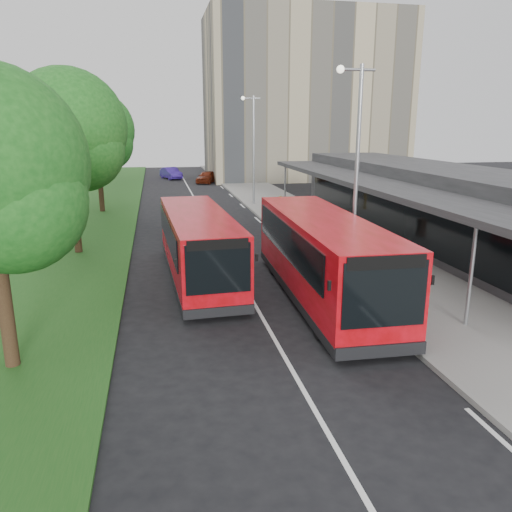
{
  "coord_description": "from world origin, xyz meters",
  "views": [
    {
      "loc": [
        -3.17,
        -15.66,
        6.06
      ],
      "look_at": [
        0.23,
        1.3,
        1.5
      ],
      "focal_mm": 35.0,
      "sensor_mm": 36.0,
      "label": 1
    }
  ],
  "objects_px": {
    "lamp_post_far": "(253,143)",
    "tree_far": "(96,135)",
    "bollard": "(280,204)",
    "bus_second": "(198,245)",
    "bus_main": "(322,258)",
    "car_near": "(207,177)",
    "lamp_post_near": "(355,162)",
    "car_far": "(171,173)",
    "tree_mid": "(68,136)",
    "litter_bin": "(333,231)"
  },
  "relations": [
    {
      "from": "bus_second",
      "to": "car_far",
      "type": "bearing_deg",
      "value": 87.06
    },
    {
      "from": "bus_second",
      "to": "tree_far",
      "type": "bearing_deg",
      "value": 104.69
    },
    {
      "from": "bus_main",
      "to": "car_far",
      "type": "height_order",
      "value": "bus_main"
    },
    {
      "from": "car_near",
      "to": "tree_far",
      "type": "bearing_deg",
      "value": -94.36
    },
    {
      "from": "tree_mid",
      "to": "litter_bin",
      "type": "bearing_deg",
      "value": -0.8
    },
    {
      "from": "lamp_post_near",
      "to": "tree_mid",
      "type": "bearing_deg",
      "value": 147.64
    },
    {
      "from": "lamp_post_near",
      "to": "litter_bin",
      "type": "xyz_separation_m",
      "value": [
        1.77,
        6.87,
        -4.1
      ]
    },
    {
      "from": "lamp_post_near",
      "to": "car_near",
      "type": "xyz_separation_m",
      "value": [
        -1.85,
        36.19,
        -4.06
      ]
    },
    {
      "from": "bus_main",
      "to": "bus_second",
      "type": "bearing_deg",
      "value": 143.22
    },
    {
      "from": "tree_far",
      "to": "lamp_post_far",
      "type": "distance_m",
      "value": 11.19
    },
    {
      "from": "lamp_post_near",
      "to": "bus_second",
      "type": "height_order",
      "value": "lamp_post_near"
    },
    {
      "from": "lamp_post_near",
      "to": "lamp_post_far",
      "type": "bearing_deg",
      "value": 90.0
    },
    {
      "from": "tree_far",
      "to": "litter_bin",
      "type": "distance_m",
      "value": 18.36
    },
    {
      "from": "lamp_post_near",
      "to": "car_far",
      "type": "xyz_separation_m",
      "value": [
        -5.51,
        41.13,
        -4.05
      ]
    },
    {
      "from": "tree_far",
      "to": "litter_bin",
      "type": "xyz_separation_m",
      "value": [
        12.89,
        -12.18,
        -4.75
      ]
    },
    {
      "from": "litter_bin",
      "to": "bollard",
      "type": "xyz_separation_m",
      "value": [
        -0.57,
        9.05,
        0.08
      ]
    },
    {
      "from": "bus_main",
      "to": "bus_second",
      "type": "height_order",
      "value": "bus_main"
    },
    {
      "from": "bus_main",
      "to": "bollard",
      "type": "height_order",
      "value": "bus_main"
    },
    {
      "from": "car_far",
      "to": "bus_second",
      "type": "bearing_deg",
      "value": -108.42
    },
    {
      "from": "lamp_post_near",
      "to": "bollard",
      "type": "distance_m",
      "value": 16.46
    },
    {
      "from": "bus_main",
      "to": "car_far",
      "type": "bearing_deg",
      "value": 96.74
    },
    {
      "from": "litter_bin",
      "to": "bus_main",
      "type": "bearing_deg",
      "value": -112.25
    },
    {
      "from": "lamp_post_far",
      "to": "tree_far",
      "type": "bearing_deg",
      "value": -175.13
    },
    {
      "from": "tree_mid",
      "to": "bollard",
      "type": "bearing_deg",
      "value": 35.75
    },
    {
      "from": "bus_main",
      "to": "litter_bin",
      "type": "relative_size",
      "value": 11.2
    },
    {
      "from": "lamp_post_near",
      "to": "bus_main",
      "type": "relative_size",
      "value": 0.76
    },
    {
      "from": "tree_far",
      "to": "bus_second",
      "type": "xyz_separation_m",
      "value": [
        5.38,
        -17.29,
        -3.97
      ]
    },
    {
      "from": "car_near",
      "to": "bollard",
      "type": "bearing_deg",
      "value": -57.39
    },
    {
      "from": "tree_mid",
      "to": "lamp_post_far",
      "type": "bearing_deg",
      "value": 49.32
    },
    {
      "from": "bus_second",
      "to": "car_near",
      "type": "distance_m",
      "value": 34.65
    },
    {
      "from": "bollard",
      "to": "car_near",
      "type": "height_order",
      "value": "car_near"
    },
    {
      "from": "litter_bin",
      "to": "car_far",
      "type": "height_order",
      "value": "car_far"
    },
    {
      "from": "lamp_post_far",
      "to": "bus_second",
      "type": "height_order",
      "value": "lamp_post_far"
    },
    {
      "from": "lamp_post_near",
      "to": "bollard",
      "type": "xyz_separation_m",
      "value": [
        1.19,
        15.92,
        -4.01
      ]
    },
    {
      "from": "tree_mid",
      "to": "bus_main",
      "type": "xyz_separation_m",
      "value": [
        9.48,
        -8.53,
        -4.05
      ]
    },
    {
      "from": "lamp_post_far",
      "to": "bus_main",
      "type": "bearing_deg",
      "value": -94.39
    },
    {
      "from": "litter_bin",
      "to": "car_far",
      "type": "xyz_separation_m",
      "value": [
        -7.28,
        34.25,
        0.05
      ]
    },
    {
      "from": "bus_main",
      "to": "bus_second",
      "type": "relative_size",
      "value": 1.09
    },
    {
      "from": "car_far",
      "to": "bollard",
      "type": "bearing_deg",
      "value": -93.18
    },
    {
      "from": "tree_mid",
      "to": "bus_main",
      "type": "bearing_deg",
      "value": -41.98
    },
    {
      "from": "bus_main",
      "to": "car_near",
      "type": "bearing_deg",
      "value": 91.86
    },
    {
      "from": "litter_bin",
      "to": "bollard",
      "type": "bearing_deg",
      "value": 93.62
    },
    {
      "from": "lamp_post_near",
      "to": "bus_second",
      "type": "relative_size",
      "value": 0.82
    },
    {
      "from": "bollard",
      "to": "bus_main",
      "type": "bearing_deg",
      "value": -99.28
    },
    {
      "from": "lamp_post_near",
      "to": "bollard",
      "type": "relative_size",
      "value": 7.23
    },
    {
      "from": "bus_main",
      "to": "litter_bin",
      "type": "height_order",
      "value": "bus_main"
    },
    {
      "from": "tree_far",
      "to": "bollard",
      "type": "distance_m",
      "value": 13.54
    },
    {
      "from": "car_near",
      "to": "car_far",
      "type": "height_order",
      "value": "car_far"
    },
    {
      "from": "tree_far",
      "to": "car_far",
      "type": "xyz_separation_m",
      "value": [
        5.61,
        22.07,
        -4.7
      ]
    },
    {
      "from": "bus_second",
      "to": "bollard",
      "type": "height_order",
      "value": "bus_second"
    }
  ]
}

